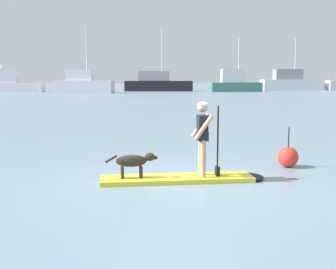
{
  "coord_description": "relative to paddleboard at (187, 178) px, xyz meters",
  "views": [
    {
      "loc": [
        -2.03,
        -9.01,
        2.23
      ],
      "look_at": [
        0.0,
        1.0,
        0.9
      ],
      "focal_mm": 46.14,
      "sensor_mm": 36.0,
      "label": 1
    }
  ],
  "objects": [
    {
      "name": "moored_boat_far_starboard",
      "position": [
        11.11,
        66.08,
        1.29
      ],
      "size": [
        12.2,
        5.66,
        10.95
      ],
      "color": "black",
      "rests_on": "ground_plane"
    },
    {
      "name": "paddleboard",
      "position": [
        0.0,
        0.0,
        0.0
      ],
      "size": [
        3.65,
        1.0,
        0.1
      ],
      "color": "yellow",
      "rests_on": "ground_plane"
    },
    {
      "name": "ground_plane",
      "position": [
        -0.23,
        0.02,
        -0.05
      ],
      "size": [
        400.0,
        400.0,
        0.0
      ],
      "primitive_type": "plane",
      "color": "slate"
    },
    {
      "name": "moored_boat_starboard",
      "position": [
        23.26,
        60.35,
        1.37
      ],
      "size": [
        8.75,
        3.79,
        8.87
      ],
      "color": "#3F7266",
      "rests_on": "ground_plane"
    },
    {
      "name": "moored_boat_center",
      "position": [
        -1.74,
        58.67,
        1.32
      ],
      "size": [
        9.27,
        5.43,
        9.59
      ],
      "color": "white",
      "rests_on": "ground_plane"
    },
    {
      "name": "moored_boat_far_port",
      "position": [
        36.26,
        65.83,
        1.44
      ],
      "size": [
        11.6,
        4.81,
        9.5
      ],
      "color": "white",
      "rests_on": "ground_plane"
    },
    {
      "name": "person_paddler",
      "position": [
        0.34,
        -0.03,
        0.99
      ],
      "size": [
        0.62,
        0.5,
        1.63
      ],
      "color": "tan",
      "rests_on": "paddleboard"
    },
    {
      "name": "moored_boat_outer",
      "position": [
        -14.16,
        65.25,
        1.31
      ],
      "size": [
        11.91,
        4.62,
        4.28
      ],
      "color": "white",
      "rests_on": "ground_plane"
    },
    {
      "name": "marker_buoy",
      "position": [
        2.85,
        0.93,
        0.21
      ],
      "size": [
        0.52,
        0.52,
        1.02
      ],
      "color": "red",
      "rests_on": "ground_plane"
    },
    {
      "name": "dog",
      "position": [
        -1.17,
        0.09,
        0.41
      ],
      "size": [
        1.13,
        0.27,
        0.54
      ],
      "color": "#2D231E",
      "rests_on": "paddleboard"
    }
  ]
}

